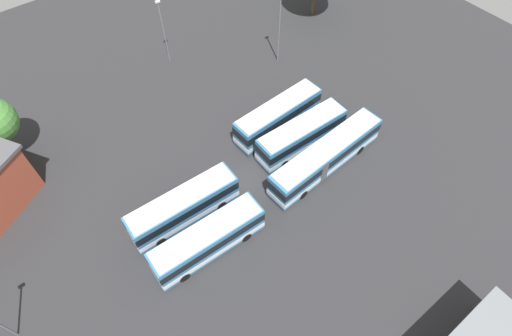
{
  "coord_description": "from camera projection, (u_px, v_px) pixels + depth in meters",
  "views": [
    {
      "loc": [
        -13.63,
        -19.2,
        34.06
      ],
      "look_at": [
        1.06,
        -0.26,
        1.52
      ],
      "focal_mm": 28.38,
      "sensor_mm": 36.0,
      "label": 1
    }
  ],
  "objects": [
    {
      "name": "ground_plane",
      "position": [
        246.0,
        180.0,
        41.37
      ],
      "size": [
        91.95,
        91.95,
        0.0
      ],
      "primitive_type": "plane",
      "color": "#28282B"
    },
    {
      "name": "bus_row0_slot0",
      "position": [
        208.0,
        240.0,
        35.38
      ],
      "size": [
        10.6,
        2.91,
        3.48
      ],
      "color": "teal",
      "rests_on": "ground_plane"
    },
    {
      "name": "bus_row0_slot1",
      "position": [
        184.0,
        206.0,
        37.39
      ],
      "size": [
        10.74,
        2.93,
        3.48
      ],
      "color": "teal",
      "rests_on": "ground_plane"
    },
    {
      "name": "bus_row1_slot0",
      "position": [
        326.0,
        157.0,
        40.86
      ],
      "size": [
        14.01,
        3.37,
        3.48
      ],
      "color": "teal",
      "rests_on": "ground_plane"
    },
    {
      "name": "bus_row1_slot1",
      "position": [
        301.0,
        135.0,
        42.61
      ],
      "size": [
        10.43,
        2.79,
        3.48
      ],
      "color": "teal",
      "rests_on": "ground_plane"
    },
    {
      "name": "bus_row1_slot2",
      "position": [
        278.0,
        116.0,
        44.23
      ],
      "size": [
        10.84,
        3.08,
        3.48
      ],
      "color": "teal",
      "rests_on": "ground_plane"
    },
    {
      "name": "lamp_post_far_corner",
      "position": [
        164.0,
        30.0,
        48.75
      ],
      "size": [
        0.56,
        0.28,
        8.51
      ],
      "color": "slate",
      "rests_on": "ground_plane"
    },
    {
      "name": "lamp_post_near_entrance",
      "position": [
        279.0,
        25.0,
        48.49
      ],
      "size": [
        0.56,
        0.28,
        9.57
      ],
      "color": "slate",
      "rests_on": "ground_plane"
    }
  ]
}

